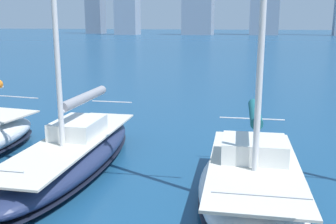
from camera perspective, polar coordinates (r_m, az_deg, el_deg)
name	(u,v)px	position (r m, az deg, el deg)	size (l,w,h in m)	color
sailboat_teal	(253,179)	(10.94, 12.26, -9.48)	(3.43, 6.99, 10.10)	white
sailboat_grey	(73,152)	(13.23, -13.60, -5.64)	(2.85, 8.87, 10.83)	navy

